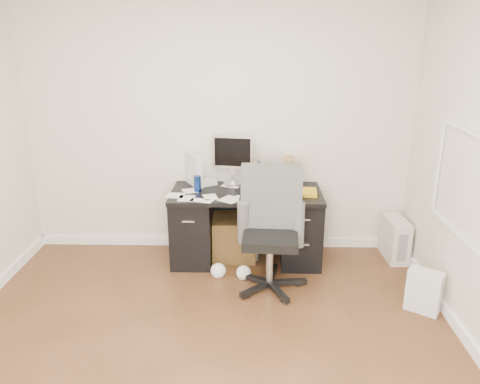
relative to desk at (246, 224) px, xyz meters
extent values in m
plane|color=#452C16|center=(-0.30, -1.65, -0.40)|extent=(4.00, 4.00, 0.00)
cube|color=beige|center=(-0.30, 0.35, 0.95)|extent=(4.00, 0.02, 2.70)
cube|color=white|center=(-0.30, 0.33, -0.35)|extent=(4.00, 0.03, 0.10)
cube|color=black|center=(0.00, 0.00, 0.33)|extent=(1.50, 0.70, 0.04)
cube|color=black|center=(-0.55, 0.00, -0.04)|extent=(0.40, 0.60, 0.71)
cube|color=black|center=(0.55, 0.00, -0.04)|extent=(0.40, 0.60, 0.71)
cube|color=black|center=(0.00, 0.33, 0.06)|extent=(0.70, 0.03, 0.51)
cube|color=black|center=(0.12, -0.03, 0.36)|extent=(0.38, 0.14, 0.02)
sphere|color=silver|center=(0.48, -0.12, 0.38)|extent=(0.07, 0.07, 0.06)
cylinder|color=navy|center=(-0.49, 0.00, 0.43)|extent=(0.09, 0.09, 0.16)
cube|color=silver|center=(-0.54, 0.20, 0.52)|extent=(0.26, 0.31, 0.33)
cube|color=#976E49|center=(0.43, 0.25, 0.49)|extent=(0.15, 0.26, 0.29)
cube|color=gold|center=(0.62, -0.06, 0.37)|extent=(0.19, 0.23, 0.04)
cube|color=beige|center=(1.55, 0.08, -0.18)|extent=(0.22, 0.45, 0.43)
cube|color=silver|center=(1.51, -0.92, -0.21)|extent=(0.34, 0.32, 0.37)
cube|color=#4A2E16|center=(-0.13, 0.08, -0.18)|extent=(0.45, 0.45, 0.44)
cube|color=slate|center=(-0.05, 0.14, -0.29)|extent=(0.41, 0.35, 0.22)
camera|label=1|loc=(0.04, -4.42, 1.85)|focal=35.00mm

